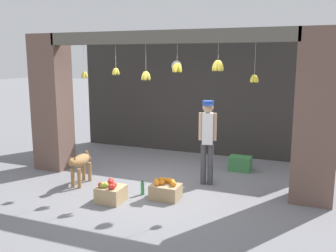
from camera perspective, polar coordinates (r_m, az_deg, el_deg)
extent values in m
plane|color=slate|center=(7.34, -1.19, -9.17)|extent=(60.00, 60.00, 0.00)
cube|color=#2D2B28|center=(9.56, 5.28, 4.48)|extent=(6.73, 0.12, 2.95)
cube|color=brown|center=(8.65, -17.25, 3.41)|extent=(0.70, 0.60, 2.95)
cube|color=brown|center=(6.73, 21.65, 1.24)|extent=(0.70, 0.60, 2.95)
cube|color=#5B564C|center=(7.03, -0.89, 13.41)|extent=(4.83, 0.24, 0.24)
cylinder|color=#B2AD99|center=(7.87, -12.70, 10.03)|extent=(0.01, 0.01, 0.53)
ellipsoid|color=yellow|center=(7.85, -12.36, 7.59)|extent=(0.10, 0.06, 0.16)
ellipsoid|color=yellow|center=(7.90, -12.37, 7.61)|extent=(0.07, 0.10, 0.16)
ellipsoid|color=yellow|center=(7.91, -12.69, 7.60)|extent=(0.10, 0.08, 0.17)
ellipsoid|color=yellow|center=(7.87, -12.88, 7.58)|extent=(0.10, 0.08, 0.17)
ellipsoid|color=yellow|center=(7.84, -12.68, 7.57)|extent=(0.07, 0.10, 0.16)
cylinder|color=#B2AD99|center=(7.47, -8.00, 10.49)|extent=(0.01, 0.01, 0.45)
ellipsoid|color=gold|center=(7.45, -7.68, 8.23)|extent=(0.10, 0.06, 0.16)
ellipsoid|color=gold|center=(7.50, -7.72, 8.24)|extent=(0.07, 0.10, 0.16)
ellipsoid|color=gold|center=(7.51, -8.06, 8.23)|extent=(0.10, 0.08, 0.17)
ellipsoid|color=gold|center=(7.47, -8.24, 8.22)|extent=(0.10, 0.08, 0.17)
ellipsoid|color=gold|center=(7.44, -8.00, 8.21)|extent=(0.07, 0.10, 0.16)
cylinder|color=#B2AD99|center=(7.14, -3.40, 10.35)|extent=(0.01, 0.01, 0.51)
ellipsoid|color=yellow|center=(7.13, -3.03, 7.64)|extent=(0.12, 0.07, 0.19)
ellipsoid|color=yellow|center=(7.19, -3.11, 7.66)|extent=(0.09, 0.12, 0.20)
ellipsoid|color=yellow|center=(7.19, -3.56, 7.66)|extent=(0.12, 0.10, 0.20)
ellipsoid|color=yellow|center=(7.14, -3.75, 7.63)|extent=(0.12, 0.10, 0.20)
ellipsoid|color=yellow|center=(7.11, -3.42, 7.62)|extent=(0.09, 0.12, 0.20)
cylinder|color=#B2AD99|center=(6.94, 1.41, 11.02)|extent=(0.01, 0.01, 0.35)
ellipsoid|color=yellow|center=(6.93, 1.78, 8.87)|extent=(0.13, 0.07, 0.20)
ellipsoid|color=yellow|center=(6.99, 1.54, 8.88)|extent=(0.07, 0.13, 0.20)
ellipsoid|color=yellow|center=(6.96, 1.02, 8.88)|extent=(0.13, 0.07, 0.20)
ellipsoid|color=yellow|center=(6.90, 1.26, 8.86)|extent=(0.07, 0.13, 0.20)
cylinder|color=#B2AD99|center=(6.66, 7.65, 11.18)|extent=(0.01, 0.01, 0.30)
ellipsoid|color=gold|center=(6.65, 8.05, 9.08)|extent=(0.14, 0.08, 0.21)
ellipsoid|color=gold|center=(6.70, 7.97, 9.09)|extent=(0.12, 0.13, 0.22)
ellipsoid|color=gold|center=(6.72, 7.62, 9.11)|extent=(0.09, 0.14, 0.22)
ellipsoid|color=gold|center=(6.70, 7.25, 9.11)|extent=(0.14, 0.10, 0.22)
ellipsoid|color=gold|center=(6.65, 7.15, 9.10)|extent=(0.14, 0.10, 0.22)
ellipsoid|color=gold|center=(6.62, 7.39, 9.09)|extent=(0.09, 0.14, 0.22)
ellipsoid|color=gold|center=(6.61, 7.79, 9.08)|extent=(0.12, 0.13, 0.22)
cylinder|color=#B2AD99|center=(6.60, 13.14, 9.95)|extent=(0.01, 0.01, 0.54)
ellipsoid|color=yellow|center=(6.60, 13.34, 7.02)|extent=(0.10, 0.05, 0.15)
ellipsoid|color=yellow|center=(6.63, 13.23, 7.04)|extent=(0.08, 0.09, 0.16)
ellipsoid|color=yellow|center=(6.64, 12.91, 7.06)|extent=(0.08, 0.09, 0.16)
ellipsoid|color=yellow|center=(6.61, 12.70, 7.05)|extent=(0.10, 0.05, 0.15)
ellipsoid|color=yellow|center=(6.58, 12.82, 7.03)|extent=(0.08, 0.09, 0.16)
ellipsoid|color=yellow|center=(6.57, 13.14, 7.02)|extent=(0.08, 0.09, 0.16)
ellipsoid|color=#9E7042|center=(7.51, -13.14, -5.10)|extent=(0.29, 0.59, 0.23)
cylinder|color=#9E7042|center=(7.38, -13.38, -7.77)|extent=(0.07, 0.07, 0.38)
cylinder|color=#9E7042|center=(7.45, -14.31, -7.65)|extent=(0.07, 0.07, 0.38)
cylinder|color=#9E7042|center=(7.75, -11.84, -6.84)|extent=(0.07, 0.07, 0.38)
cylinder|color=#9E7042|center=(7.81, -12.74, -6.73)|extent=(0.07, 0.07, 0.38)
ellipsoid|color=#9E7042|center=(7.24, -14.34, -5.33)|extent=(0.17, 0.22, 0.16)
cone|color=brown|center=(7.19, -14.05, -4.74)|extent=(0.05, 0.05, 0.06)
cone|color=brown|center=(7.24, -14.69, -4.68)|extent=(0.05, 0.05, 0.06)
cylinder|color=#9E7042|center=(7.77, -12.05, -4.36)|extent=(0.06, 0.19, 0.24)
cylinder|color=#424247|center=(7.37, 6.49, -5.83)|extent=(0.11, 0.11, 0.81)
cylinder|color=#424247|center=(7.38, 5.40, -5.79)|extent=(0.11, 0.11, 0.81)
cube|color=white|center=(7.21, 6.05, -0.38)|extent=(0.23, 0.21, 0.61)
cylinder|color=tan|center=(7.19, 7.17, -0.13)|extent=(0.06, 0.06, 0.54)
cylinder|color=tan|center=(7.21, 4.95, -0.06)|extent=(0.06, 0.06, 0.54)
sphere|color=tan|center=(7.14, 6.11, 2.84)|extent=(0.21, 0.21, 0.21)
cylinder|color=#234299|center=(7.13, 6.13, 3.55)|extent=(0.21, 0.21, 0.07)
cube|color=#234299|center=(7.03, 6.07, 3.20)|extent=(0.20, 0.15, 0.01)
cube|color=tan|center=(6.71, -0.37, -9.96)|extent=(0.50, 0.38, 0.25)
sphere|color=orange|center=(6.73, 0.22, -8.35)|extent=(0.10, 0.10, 0.10)
sphere|color=orange|center=(6.57, 0.86, -8.82)|extent=(0.10, 0.10, 0.10)
sphere|color=orange|center=(6.66, 0.65, -8.56)|extent=(0.10, 0.10, 0.10)
sphere|color=orange|center=(6.63, -1.68, -8.67)|extent=(0.10, 0.10, 0.10)
sphere|color=orange|center=(6.72, -1.78, -8.38)|extent=(0.10, 0.10, 0.10)
sphere|color=orange|center=(6.78, -1.02, -8.21)|extent=(0.10, 0.10, 0.10)
sphere|color=orange|center=(6.76, -0.43, -8.25)|extent=(0.10, 0.10, 0.10)
sphere|color=orange|center=(6.65, -0.96, -8.58)|extent=(0.10, 0.10, 0.10)
sphere|color=orange|center=(6.69, 0.64, -8.46)|extent=(0.10, 0.10, 0.10)
cube|color=tan|center=(6.65, -8.67, -10.19)|extent=(0.44, 0.42, 0.27)
sphere|color=#99B238|center=(6.56, -9.94, -8.87)|extent=(0.10, 0.10, 0.10)
sphere|color=red|center=(6.45, -8.47, -9.15)|extent=(0.10, 0.10, 0.10)
sphere|color=red|center=(6.55, -8.23, -8.85)|extent=(0.10, 0.10, 0.10)
sphere|color=red|center=(6.76, -8.70, -8.24)|extent=(0.10, 0.10, 0.10)
sphere|color=red|center=(6.45, -8.72, -9.17)|extent=(0.10, 0.10, 0.10)
sphere|color=#99B238|center=(6.54, -9.48, -8.91)|extent=(0.10, 0.10, 0.10)
sphere|color=red|center=(6.68, -8.81, -8.48)|extent=(0.10, 0.10, 0.10)
sphere|color=red|center=(6.58, -10.21, -8.81)|extent=(0.10, 0.10, 0.10)
cube|color=#387A42|center=(8.41, 10.95, -5.64)|extent=(0.47, 0.32, 0.32)
cylinder|color=#38934C|center=(6.89, -3.91, -9.46)|extent=(0.07, 0.07, 0.24)
cylinder|color=black|center=(6.85, -3.92, -8.41)|extent=(0.04, 0.04, 0.03)
cylinder|color=black|center=(9.66, 1.36, 9.12)|extent=(0.30, 0.01, 0.30)
cylinder|color=white|center=(9.65, 1.34, 9.12)|extent=(0.28, 0.02, 0.28)
cube|color=black|center=(9.64, 1.31, 9.30)|extent=(0.01, 0.01, 0.08)
cube|color=black|center=(9.62, 1.55, 9.12)|extent=(0.11, 0.01, 0.01)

